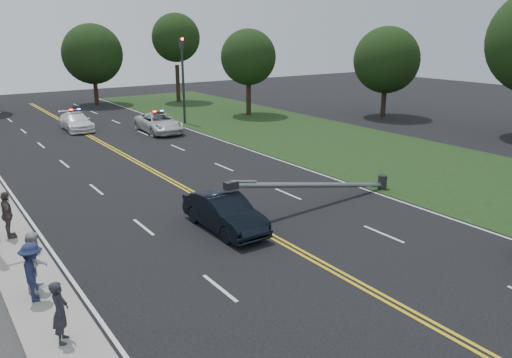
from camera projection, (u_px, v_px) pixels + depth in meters
ground at (403, 309)px, 14.21m from camera, size 120.00×120.00×0.00m
sidewalk at (17, 255)px, 17.49m from camera, size 1.80×70.00×0.12m
grass_verge at (418, 164)px, 29.44m from camera, size 12.00×80.00×0.01m
centerline_yellow at (222, 209)px, 22.08m from camera, size 0.36×80.00×0.00m
traffic_signal at (183, 73)px, 41.14m from camera, size 0.28×0.41×7.05m
fallen_streetlight at (324, 184)px, 22.53m from camera, size 9.36×0.44×1.91m
tree_7 at (93, 54)px, 51.54m from camera, size 6.15×6.15×8.28m
tree_8 at (176, 38)px, 53.18m from camera, size 5.12×5.12×9.36m
tree_9 at (248, 57)px, 45.05m from camera, size 5.01×5.01×7.75m
tree_13 at (387, 60)px, 44.11m from camera, size 5.82×5.82×7.96m
crashed_sedan at (225, 212)px, 19.66m from camera, size 1.57×4.38×1.44m
emergency_a at (159, 123)px, 38.42m from camera, size 2.62×5.35×1.46m
emergency_b at (76, 122)px, 39.23m from camera, size 2.07×4.76×1.36m
bystander_a at (60, 312)px, 12.30m from camera, size 0.60×0.71×1.66m
bystander_b at (36, 260)px, 14.85m from camera, size 1.02×1.11×1.84m
bystander_c at (33, 272)px, 14.22m from camera, size 0.79×1.21×1.76m
bystander_d at (7, 215)px, 18.52m from camera, size 0.46×1.06×1.81m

